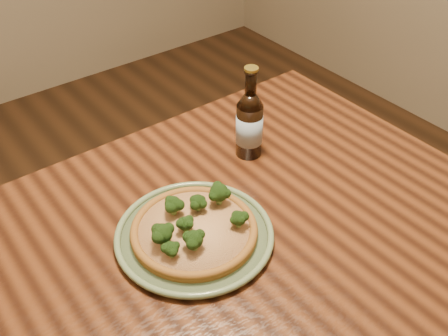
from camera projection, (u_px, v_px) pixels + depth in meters
table at (155, 306)px, 1.07m from camera, size 1.60×0.90×0.75m
plate at (194, 235)px, 1.09m from camera, size 0.33×0.33×0.02m
pizza at (194, 229)px, 1.08m from camera, size 0.26×0.26×0.07m
beer_bottle at (249, 124)px, 1.27m from camera, size 0.07×0.07×0.24m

